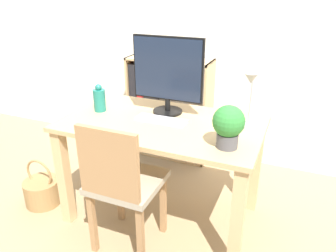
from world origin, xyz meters
name	(u,v)px	position (x,y,z in m)	size (l,w,h in m)	color
ground_plane	(163,213)	(0.00, 0.00, 0.00)	(10.00, 10.00, 0.00)	#997F5B
wall_back	(211,14)	(0.00, 1.04, 1.30)	(8.00, 0.05, 2.60)	silver
desk	(162,140)	(0.00, 0.00, 0.59)	(1.27, 0.74, 0.72)	tan
monitor	(168,72)	(-0.03, 0.16, 1.00)	(0.49, 0.20, 0.51)	black
keyboard	(161,120)	(-0.01, 0.00, 0.73)	(0.34, 0.11, 0.02)	#B2B2B7
vase	(99,99)	(-0.47, 0.01, 0.81)	(0.08, 0.08, 0.19)	#1E7266
desk_lamp	(250,96)	(0.53, 0.07, 0.94)	(0.10, 0.19, 0.36)	#B7B7BC
potted_plant	(228,125)	(0.47, -0.19, 0.86)	(0.17, 0.17, 0.24)	#4C4C51
chair	(122,182)	(-0.08, -0.39, 0.48)	(0.40, 0.40, 0.87)	#9E937F
bookshelf	(155,109)	(-0.46, 0.87, 0.44)	(0.76, 0.28, 0.93)	tan
basket	(42,191)	(-0.89, -0.23, 0.10)	(0.26, 0.26, 0.37)	#997547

